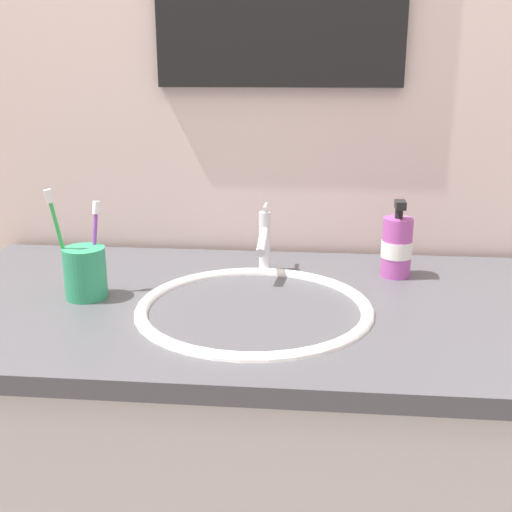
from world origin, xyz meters
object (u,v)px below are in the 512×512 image
Objects in this scene: toothbrush_cup at (85,273)px; toothbrush_green at (60,237)px; soap_dispenser at (397,247)px; faucet at (264,240)px; toothbrush_purple at (95,241)px.

toothbrush_green is (-0.04, -0.01, 0.07)m from toothbrush_cup.
toothbrush_green is at bearing -169.10° from toothbrush_cup.
faucet is at bearing -178.56° from soap_dispenser.
soap_dispenser is (0.59, 0.18, 0.01)m from toothbrush_cup.
faucet is 0.90× the size of soap_dispenser.
toothbrush_green reaches higher than soap_dispenser.
toothbrush_green reaches higher than toothbrush_purple.
soap_dispenser reaches higher than toothbrush_cup.
toothbrush_green is 1.26× the size of soap_dispenser.
faucet is 0.27m from soap_dispenser.
soap_dispenser is at bearing 17.09° from toothbrush_cup.
toothbrush_green reaches higher than toothbrush_cup.
toothbrush_cup is (-0.32, -0.17, -0.02)m from faucet.
toothbrush_green is at bearing -147.28° from toothbrush_purple.
toothbrush_cup is at bearing -151.30° from faucet.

